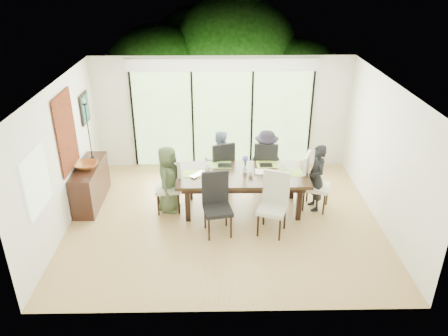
{
  "coord_description": "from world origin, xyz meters",
  "views": [
    {
      "loc": [
        -0.14,
        -7.33,
        4.68
      ],
      "look_at": [
        0.0,
        0.25,
        1.0
      ],
      "focal_mm": 35.0,
      "sensor_mm": 36.0,
      "label": 1
    }
  ],
  "objects_px": {
    "table_top": "(243,175)",
    "chair_right_end": "(317,182)",
    "person_right_end": "(316,178)",
    "cup_b": "(251,173)",
    "chair_near_right": "(272,205)",
    "chair_far_right": "(265,165)",
    "laptop": "(200,175)",
    "sideboard": "(91,184)",
    "bowl": "(86,165)",
    "vase": "(245,169)",
    "cup_a": "(207,168)",
    "chair_left_end": "(168,184)",
    "person_left_end": "(168,179)",
    "person_far_right": "(266,161)",
    "chair_far_left": "(220,165)",
    "cup_c": "(282,169)",
    "chair_near_left": "(218,206)",
    "person_far_left": "(220,161)"
  },
  "relations": [
    {
      "from": "person_left_end",
      "to": "sideboard",
      "type": "height_order",
      "value": "person_left_end"
    },
    {
      "from": "chair_far_right",
      "to": "cup_b",
      "type": "xyz_separation_m",
      "value": [
        -0.4,
        -0.95,
        0.27
      ]
    },
    {
      "from": "table_top",
      "to": "chair_left_end",
      "type": "height_order",
      "value": "chair_left_end"
    },
    {
      "from": "laptop",
      "to": "person_far_right",
      "type": "bearing_deg",
      "value": -14.85
    },
    {
      "from": "vase",
      "to": "person_right_end",
      "type": "bearing_deg",
      "value": -2.0
    },
    {
      "from": "chair_far_right",
      "to": "bowl",
      "type": "xyz_separation_m",
      "value": [
        -3.68,
        -0.62,
        0.31
      ]
    },
    {
      "from": "chair_right_end",
      "to": "person_right_end",
      "type": "distance_m",
      "value": 0.1
    },
    {
      "from": "chair_far_left",
      "to": "laptop",
      "type": "height_order",
      "value": "chair_far_left"
    },
    {
      "from": "chair_far_right",
      "to": "cup_a",
      "type": "xyz_separation_m",
      "value": [
        -1.25,
        -0.7,
        0.27
      ]
    },
    {
      "from": "chair_near_right",
      "to": "cup_c",
      "type": "bearing_deg",
      "value": 93.72
    },
    {
      "from": "chair_right_end",
      "to": "chair_near_left",
      "type": "distance_m",
      "value": 2.18
    },
    {
      "from": "chair_right_end",
      "to": "chair_far_right",
      "type": "distance_m",
      "value": 1.27
    },
    {
      "from": "chair_near_right",
      "to": "chair_right_end",
      "type": "bearing_deg",
      "value": 61.92
    },
    {
      "from": "laptop",
      "to": "chair_left_end",
      "type": "bearing_deg",
      "value": 122.81
    },
    {
      "from": "chair_far_left",
      "to": "person_left_end",
      "type": "height_order",
      "value": "person_left_end"
    },
    {
      "from": "table_top",
      "to": "cup_b",
      "type": "xyz_separation_m",
      "value": [
        0.15,
        -0.1,
        0.08
      ]
    },
    {
      "from": "sideboard",
      "to": "bowl",
      "type": "xyz_separation_m",
      "value": [
        0.0,
        -0.1,
        0.48
      ]
    },
    {
      "from": "chair_far_right",
      "to": "cup_b",
      "type": "bearing_deg",
      "value": 73.76
    },
    {
      "from": "laptop",
      "to": "bowl",
      "type": "relative_size",
      "value": 0.79
    },
    {
      "from": "table_top",
      "to": "chair_right_end",
      "type": "relative_size",
      "value": 2.18
    },
    {
      "from": "chair_near_left",
      "to": "chair_near_right",
      "type": "xyz_separation_m",
      "value": [
        1.0,
        0.0,
        0.0
      ]
    },
    {
      "from": "chair_far_left",
      "to": "person_far_right",
      "type": "xyz_separation_m",
      "value": [
        1.0,
        -0.02,
        0.1
      ]
    },
    {
      "from": "chair_right_end",
      "to": "chair_far_left",
      "type": "distance_m",
      "value": 2.13
    },
    {
      "from": "chair_near_left",
      "to": "person_left_end",
      "type": "xyz_separation_m",
      "value": [
        -0.98,
        0.87,
        0.1
      ]
    },
    {
      "from": "person_far_right",
      "to": "bowl",
      "type": "bearing_deg",
      "value": 13.83
    },
    {
      "from": "chair_right_end",
      "to": "chair_far_left",
      "type": "xyz_separation_m",
      "value": [
        -1.95,
        0.85,
        0.0
      ]
    },
    {
      "from": "bowl",
      "to": "chair_far_left",
      "type": "bearing_deg",
      "value": 13.05
    },
    {
      "from": "chair_far_right",
      "to": "person_left_end",
      "type": "relative_size",
      "value": 0.85
    },
    {
      "from": "person_left_end",
      "to": "person_right_end",
      "type": "bearing_deg",
      "value": -76.54
    },
    {
      "from": "person_right_end",
      "to": "vase",
      "type": "xyz_separation_m",
      "value": [
        -1.43,
        0.05,
        0.18
      ]
    },
    {
      "from": "chair_left_end",
      "to": "person_far_left",
      "type": "distance_m",
      "value": 1.34
    },
    {
      "from": "person_left_end",
      "to": "vase",
      "type": "xyz_separation_m",
      "value": [
        1.53,
        0.05,
        0.18
      ]
    },
    {
      "from": "cup_a",
      "to": "laptop",
      "type": "bearing_deg",
      "value": -120.96
    },
    {
      "from": "person_far_right",
      "to": "laptop",
      "type": "xyz_separation_m",
      "value": [
        -1.4,
        -0.93,
        0.13
      ]
    },
    {
      "from": "cup_b",
      "to": "chair_near_right",
      "type": "bearing_deg",
      "value": -65.56
    },
    {
      "from": "table_top",
      "to": "person_far_left",
      "type": "distance_m",
      "value": 0.95
    },
    {
      "from": "person_far_left",
      "to": "cup_b",
      "type": "relative_size",
      "value": 12.9
    },
    {
      "from": "person_right_end",
      "to": "cup_a",
      "type": "height_order",
      "value": "person_right_end"
    },
    {
      "from": "person_left_end",
      "to": "cup_a",
      "type": "distance_m",
      "value": 0.81
    },
    {
      "from": "chair_far_left",
      "to": "chair_near_left",
      "type": "bearing_deg",
      "value": 67.19
    },
    {
      "from": "person_far_left",
      "to": "cup_b",
      "type": "height_order",
      "value": "person_far_left"
    },
    {
      "from": "vase",
      "to": "cup_a",
      "type": "bearing_deg",
      "value": 172.41
    },
    {
      "from": "person_far_right",
      "to": "sideboard",
      "type": "distance_m",
      "value": 3.73
    },
    {
      "from": "chair_far_right",
      "to": "cup_c",
      "type": "bearing_deg",
      "value": 115.03
    },
    {
      "from": "table_top",
      "to": "person_far_left",
      "type": "bearing_deg",
      "value": 118.47
    },
    {
      "from": "chair_far_right",
      "to": "laptop",
      "type": "height_order",
      "value": "chair_far_right"
    },
    {
      "from": "table_top",
      "to": "chair_right_end",
      "type": "xyz_separation_m",
      "value": [
        1.5,
        0.0,
        -0.18
      ]
    },
    {
      "from": "person_left_end",
      "to": "person_far_right",
      "type": "height_order",
      "value": "same"
    },
    {
      "from": "chair_right_end",
      "to": "person_right_end",
      "type": "xyz_separation_m",
      "value": [
        -0.02,
        0.0,
        0.1
      ]
    },
    {
      "from": "chair_near_right",
      "to": "cup_a",
      "type": "xyz_separation_m",
      "value": [
        -1.2,
        1.02,
        0.27
      ]
    }
  ]
}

